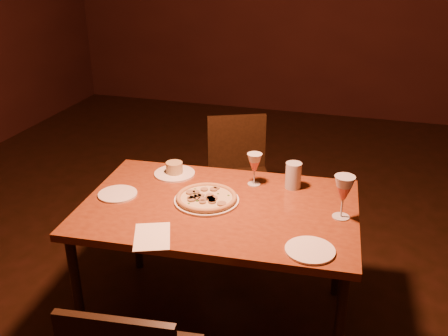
# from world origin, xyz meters

# --- Properties ---
(floor) EXTENTS (7.00, 7.00, 0.00)m
(floor) POSITION_xyz_m (0.00, 0.00, 0.00)
(floor) COLOR black
(floor) RESTS_ON ground
(dining_table) EXTENTS (1.34, 0.91, 0.69)m
(dining_table) POSITION_xyz_m (-0.15, -0.18, 0.63)
(dining_table) COLOR brown
(dining_table) RESTS_ON floor
(chair_far) EXTENTS (0.51, 0.51, 0.80)m
(chair_far) POSITION_xyz_m (-0.28, 0.70, 0.45)
(chair_far) COLOR black
(chair_far) RESTS_ON floor
(pizza_plate) EXTENTS (0.31, 0.31, 0.03)m
(pizza_plate) POSITION_xyz_m (-0.21, -0.17, 0.71)
(pizza_plate) COLOR white
(pizza_plate) RESTS_ON dining_table
(ramekin_saucer) EXTENTS (0.22, 0.22, 0.07)m
(ramekin_saucer) POSITION_xyz_m (-0.47, 0.08, 0.71)
(ramekin_saucer) COLOR white
(ramekin_saucer) RESTS_ON dining_table
(wine_glass_far) EXTENTS (0.08, 0.08, 0.17)m
(wine_glass_far) POSITION_xyz_m (-0.04, 0.08, 0.77)
(wine_glass_far) COLOR #CB5D54
(wine_glass_far) RESTS_ON dining_table
(wine_glass_right) EXTENTS (0.09, 0.09, 0.20)m
(wine_glass_right) POSITION_xyz_m (0.41, -0.14, 0.79)
(wine_glass_right) COLOR #CB5D54
(wine_glass_right) RESTS_ON dining_table
(water_tumbler) EXTENTS (0.08, 0.08, 0.13)m
(water_tumbler) POSITION_xyz_m (0.16, 0.10, 0.76)
(water_tumbler) COLOR #ACB6BC
(water_tumbler) RESTS_ON dining_table
(side_plate_left) EXTENTS (0.19, 0.19, 0.01)m
(side_plate_left) POSITION_xyz_m (-0.65, -0.23, 0.69)
(side_plate_left) COLOR white
(side_plate_left) RESTS_ON dining_table
(side_plate_near) EXTENTS (0.20, 0.20, 0.01)m
(side_plate_near) POSITION_xyz_m (0.32, -0.45, 0.69)
(side_plate_near) COLOR white
(side_plate_near) RESTS_ON dining_table
(menu_card) EXTENTS (0.22, 0.26, 0.00)m
(menu_card) POSITION_xyz_m (-0.34, -0.53, 0.69)
(menu_card) COLOR white
(menu_card) RESTS_ON dining_table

